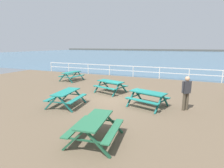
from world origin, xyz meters
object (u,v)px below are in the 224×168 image
object	(u,v)px
picnic_table_seaward	(148,95)
picnic_table_far_right	(66,95)
picnic_table_mid_centre	(111,84)
picnic_table_corner	(95,124)
picnic_table_near_left	(72,74)
visitor	(186,91)

from	to	relation	value
picnic_table_seaward	picnic_table_far_right	bearing A→B (deg)	-141.98
picnic_table_mid_centre	picnic_table_far_right	distance (m)	3.55
picnic_table_mid_centre	picnic_table_corner	world-z (taller)	same
picnic_table_near_left	visitor	xyz separation A→B (m)	(9.50, -4.14, 0.36)
picnic_table_far_right	picnic_table_near_left	bearing A→B (deg)	26.20
picnic_table_far_right	visitor	size ratio (longest dim) A/B	1.19
picnic_table_mid_centre	picnic_table_seaward	size ratio (longest dim) A/B	1.01
picnic_table_near_left	picnic_table_far_right	size ratio (longest dim) A/B	0.99
picnic_table_far_right	picnic_table_seaward	distance (m)	4.18
visitor	picnic_table_mid_centre	bearing A→B (deg)	-152.12
picnic_table_mid_centre	picnic_table_corner	bearing A→B (deg)	-53.99
picnic_table_mid_centre	picnic_table_seaward	world-z (taller)	same
picnic_table_far_right	visitor	world-z (taller)	visitor
picnic_table_corner	picnic_table_mid_centre	bearing A→B (deg)	11.72
visitor	picnic_table_far_right	bearing A→B (deg)	-115.37
picnic_table_mid_centre	visitor	size ratio (longest dim) A/B	1.30
picnic_table_mid_centre	picnic_table_corner	xyz separation A→B (m)	(2.07, -5.98, 0.00)
picnic_table_near_left	picnic_table_mid_centre	bearing A→B (deg)	-110.98
picnic_table_far_right	picnic_table_corner	distance (m)	4.00
picnic_table_corner	picnic_table_seaward	bearing A→B (deg)	-18.51
picnic_table_near_left	picnic_table_seaward	size ratio (longest dim) A/B	0.91
picnic_table_near_left	picnic_table_corner	world-z (taller)	same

